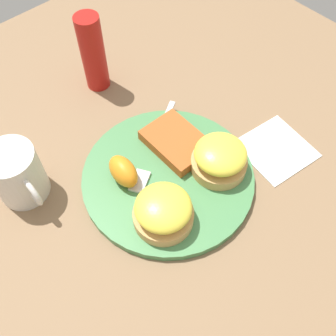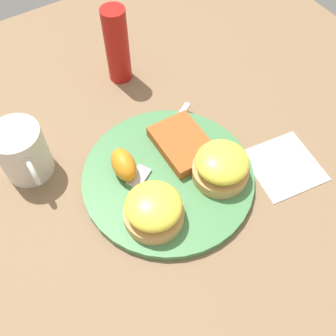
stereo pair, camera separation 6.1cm
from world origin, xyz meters
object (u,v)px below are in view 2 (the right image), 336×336
hashbrown_patty (183,143)px  orange_wedge (124,165)px  condiment_bottle (117,46)px  fork (158,148)px  sandwich_benedict_right (221,166)px  sandwich_benedict_left (154,209)px  cup (23,152)px

hashbrown_patty → orange_wedge: orange_wedge is taller
hashbrown_patty → condiment_bottle: (-0.22, -0.00, 0.05)m
fork → orange_wedge: bearing=-80.5°
sandwich_benedict_right → sandwich_benedict_left: bearing=-85.8°
orange_wedge → condiment_bottle: (-0.21, 0.11, 0.04)m
orange_wedge → condiment_bottle: size_ratio=0.40×
fork → hashbrown_patty: bearing=62.9°
fork → cup: bearing=-113.5°
sandwich_benedict_left → orange_wedge: size_ratio=1.50×
hashbrown_patty → condiment_bottle: condiment_bottle is taller
sandwich_benedict_left → sandwich_benedict_right: bearing=94.2°
sandwich_benedict_right → fork: bearing=-149.9°
sandwich_benedict_left → cup: 0.23m
sandwich_benedict_right → orange_wedge: (-0.09, -0.13, -0.00)m
sandwich_benedict_right → cup: 0.31m
cup → condiment_bottle: 0.26m
orange_wedge → sandwich_benedict_right: bearing=56.0°
orange_wedge → fork: 0.07m
hashbrown_patty → cup: 0.25m
cup → condiment_bottle: (-0.12, 0.23, 0.03)m
orange_wedge → cup: 0.16m
fork → condiment_bottle: bearing=170.1°
sandwich_benedict_right → hashbrown_patty: (-0.08, -0.02, -0.02)m
sandwich_benedict_right → hashbrown_patty: size_ratio=0.84×
orange_wedge → fork: (-0.01, 0.07, -0.02)m
fork → cup: 0.22m
sandwich_benedict_right → condiment_bottle: (-0.30, -0.02, 0.03)m
sandwich_benedict_left → hashbrown_patty: bearing=129.0°
sandwich_benedict_right → orange_wedge: bearing=-124.0°
hashbrown_patty → cup: size_ratio=0.99×
sandwich_benedict_left → fork: (-0.11, 0.07, -0.02)m
orange_wedge → cup: size_ratio=0.55×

